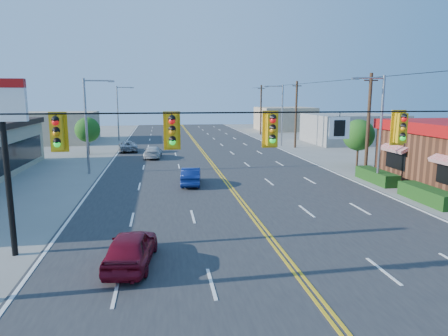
{
  "coord_description": "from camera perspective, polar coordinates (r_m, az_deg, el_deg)",
  "views": [
    {
      "loc": [
        -4.87,
        -12.92,
        6.53
      ],
      "look_at": [
        -1.09,
        10.78,
        2.2
      ],
      "focal_mm": 32.0,
      "sensor_mm": 36.0,
      "label": 1
    }
  ],
  "objects": [
    {
      "name": "ground",
      "position": [
        15.27,
        10.85,
        -15.28
      ],
      "size": [
        160.0,
        160.0,
        0.0
      ],
      "primitive_type": "plane",
      "color": "gray",
      "rests_on": "ground"
    },
    {
      "name": "road",
      "position": [
        33.9,
        -0.64,
        -0.83
      ],
      "size": [
        20.0,
        120.0,
        0.06
      ],
      "primitive_type": "cube",
      "color": "#2D2D30",
      "rests_on": "ground"
    },
    {
      "name": "signal_span",
      "position": [
        13.86,
        11.06,
        3.22
      ],
      "size": [
        24.32,
        0.34,
        9.0
      ],
      "color": "#47301E",
      "rests_on": "ground"
    },
    {
      "name": "pizza_hut_sign",
      "position": [
        18.04,
        -29.0,
        4.67
      ],
      "size": [
        1.9,
        0.3,
        6.85
      ],
      "color": "black",
      "rests_on": "ground"
    },
    {
      "name": "streetlight_se",
      "position": [
        31.21,
        21.2,
        5.84
      ],
      "size": [
        2.55,
        0.25,
        8.0
      ],
      "color": "gray",
      "rests_on": "ground"
    },
    {
      "name": "streetlight_ne",
      "position": [
        53.31,
        8.11,
        7.96
      ],
      "size": [
        2.55,
        0.25,
        8.0
      ],
      "color": "gray",
      "rests_on": "ground"
    },
    {
      "name": "streetlight_sw",
      "position": [
        35.47,
        -18.79,
        6.43
      ],
      "size": [
        2.55,
        0.25,
        8.0
      ],
      "color": "gray",
      "rests_on": "ground"
    },
    {
      "name": "streetlight_nw",
      "position": [
        61.24,
        -14.76,
        8.01
      ],
      "size": [
        2.55,
        0.25,
        8.0
      ],
      "color": "gray",
      "rests_on": "ground"
    },
    {
      "name": "utility_pole_near",
      "position": [
        35.39,
        19.9,
        5.85
      ],
      "size": [
        0.28,
        0.28,
        8.4
      ],
      "primitive_type": "cylinder",
      "color": "#47301E",
      "rests_on": "ground"
    },
    {
      "name": "utility_pole_mid",
      "position": [
        51.86,
        10.25,
        7.49
      ],
      "size": [
        0.28,
        0.28,
        8.4
      ],
      "primitive_type": "cylinder",
      "color": "#47301E",
      "rests_on": "ground"
    },
    {
      "name": "utility_pole_far",
      "position": [
        69.1,
        5.3,
        8.25
      ],
      "size": [
        0.28,
        0.28,
        8.4
      ],
      "primitive_type": "cylinder",
      "color": "#47301E",
      "rests_on": "ground"
    },
    {
      "name": "tree_kfc_rear",
      "position": [
        39.62,
        18.66,
        4.48
      ],
      "size": [
        2.94,
        2.94,
        4.41
      ],
      "color": "#47301E",
      "rests_on": "ground"
    },
    {
      "name": "tree_west",
      "position": [
        47.76,
        -18.92,
        5.19
      ],
      "size": [
        2.8,
        2.8,
        4.2
      ],
      "color": "#47301E",
      "rests_on": "ground"
    },
    {
      "name": "bld_east_mid",
      "position": [
        59.52,
        17.88,
        5.37
      ],
      "size": [
        12.0,
        10.0,
        4.0
      ],
      "primitive_type": "cube",
      "color": "gray",
      "rests_on": "ground"
    },
    {
      "name": "bld_west_far",
      "position": [
        62.92,
        -23.06,
        5.38
      ],
      "size": [
        11.0,
        12.0,
        4.2
      ],
      "primitive_type": "cube",
      "color": "tan",
      "rests_on": "ground"
    },
    {
      "name": "bld_east_far",
      "position": [
        78.75,
        8.66,
        6.96
      ],
      "size": [
        10.0,
        10.0,
        4.4
      ],
      "primitive_type": "cube",
      "color": "tan",
      "rests_on": "ground"
    },
    {
      "name": "car_magenta",
      "position": [
        16.13,
        -13.14,
        -11.27
      ],
      "size": [
        2.14,
        4.25,
        1.39
      ],
      "primitive_type": "imported",
      "rotation": [
        0.0,
        0.0,
        3.01
      ],
      "color": "maroon",
      "rests_on": "ground"
    },
    {
      "name": "car_blue",
      "position": [
        29.66,
        -4.74,
        -1.25
      ],
      "size": [
        1.79,
        4.05,
        1.29
      ],
      "primitive_type": "imported",
      "rotation": [
        0.0,
        0.0,
        3.03
      ],
      "color": "navy",
      "rests_on": "ground"
    },
    {
      "name": "car_white",
      "position": [
        43.04,
        -10.13,
        2.17
      ],
      "size": [
        2.0,
        4.34,
        1.23
      ],
      "primitive_type": "imported",
      "rotation": [
        0.0,
        0.0,
        3.08
      ],
      "color": "silver",
      "rests_on": "ground"
    },
    {
      "name": "car_silver",
      "position": [
        48.84,
        -13.56,
        2.99
      ],
      "size": [
        2.57,
        4.68,
        1.24
      ],
      "primitive_type": "imported",
      "rotation": [
        0.0,
        0.0,
        3.26
      ],
      "color": "#ADACB1",
      "rests_on": "ground"
    }
  ]
}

